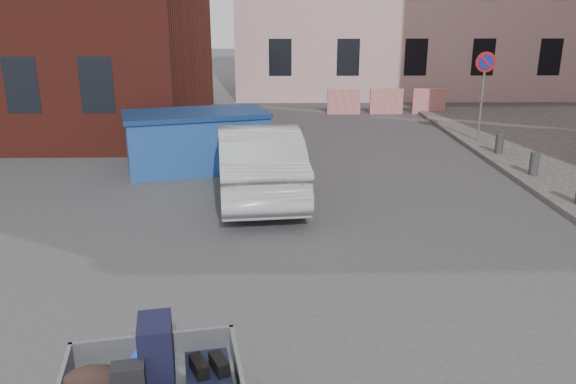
{
  "coord_description": "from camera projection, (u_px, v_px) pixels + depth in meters",
  "views": [
    {
      "loc": [
        -0.17,
        -7.29,
        3.81
      ],
      "look_at": [
        0.0,
        1.25,
        1.1
      ],
      "focal_mm": 35.0,
      "sensor_mm": 36.0,
      "label": 1
    }
  ],
  "objects": [
    {
      "name": "ground",
      "position": [
        290.0,
        291.0,
        8.1
      ],
      "size": [
        120.0,
        120.0,
        0.0
      ],
      "primitive_type": "plane",
      "color": "#38383A",
      "rests_on": "ground"
    },
    {
      "name": "no_parking_sign",
      "position": [
        484.0,
        78.0,
        16.65
      ],
      "size": [
        0.6,
        0.09,
        2.65
      ],
      "color": "gray",
      "rests_on": "sidewalk"
    },
    {
      "name": "barriers",
      "position": [
        386.0,
        101.0,
        22.33
      ],
      "size": [
        4.7,
        0.18,
        1.0
      ],
      "color": "red",
      "rests_on": "ground"
    },
    {
      "name": "trailer",
      "position": [
        152.0,
        382.0,
        5.12
      ],
      "size": [
        1.77,
        1.92,
        1.2
      ],
      "rotation": [
        0.0,
        0.0,
        0.18
      ],
      "color": "black",
      "rests_on": "ground"
    },
    {
      "name": "dumpster",
      "position": [
        197.0,
        140.0,
        14.26
      ],
      "size": [
        3.92,
        2.75,
        1.49
      ],
      "rotation": [
        0.0,
        0.0,
        0.28
      ],
      "color": "#214DA0",
      "rests_on": "ground"
    },
    {
      "name": "silver_car",
      "position": [
        258.0,
        160.0,
        12.17
      ],
      "size": [
        2.19,
        4.96,
        1.58
      ],
      "primitive_type": "imported",
      "rotation": [
        0.0,
        0.0,
        3.25
      ],
      "color": "#A9ACB0",
      "rests_on": "ground"
    }
  ]
}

